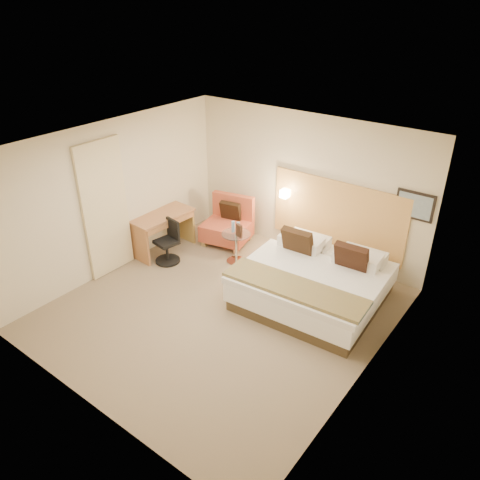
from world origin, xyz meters
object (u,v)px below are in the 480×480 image
Objects in this scene: desk_chair at (169,245)px; bed at (314,282)px; lounge_chair at (228,225)px; desk at (163,223)px; side_table at (236,246)px.

bed is at bearing 11.05° from desk_chair.
lounge_chair is 1.26× the size of desk_chair.
bed is 2.22× the size of lounge_chair.
lounge_chair is at bearing 54.40° from desk.
bed is at bearing 5.58° from desk.
lounge_chair is 1.51× the size of side_table.
desk is (-0.76, -1.06, 0.24)m from lounge_chair.
lounge_chair is 0.83m from side_table.
bed is at bearing -6.51° from side_table.
lounge_chair reaches higher than side_table.
bed is 3.36× the size of side_table.
desk_chair reaches higher than desk.
side_table is 1.50m from desk.
desk is (-1.38, -0.51, 0.28)m from side_table.
lounge_chair is at bearing 72.78° from desk_chair.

